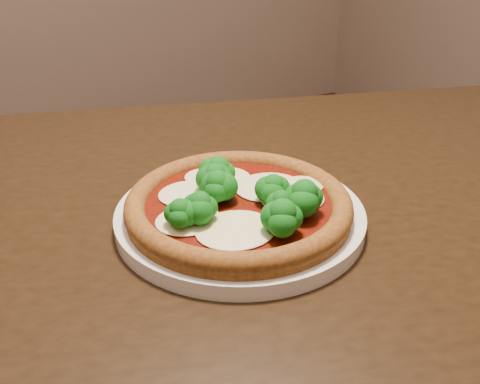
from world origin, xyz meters
name	(u,v)px	position (x,y,z in m)	size (l,w,h in m)	color
dining_table	(245,261)	(0.19, -0.21, 0.65)	(1.37, 1.05, 0.75)	black
plate	(240,216)	(0.16, -0.27, 0.76)	(0.29, 0.29, 0.02)	white
pizza	(239,202)	(0.15, -0.28, 0.78)	(0.25, 0.25, 0.06)	brown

